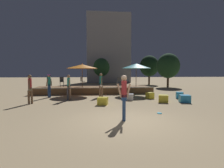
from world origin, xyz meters
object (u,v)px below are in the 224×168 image
cube_seat_1 (150,96)px  bistro_chair_0 (62,81)px  cube_seat_4 (163,99)px  person_0 (69,86)px  bistro_chair_2 (119,81)px  background_tree_0 (101,67)px  bistro_chair_3 (82,80)px  frisbee_disc (159,113)px  cube_seat_5 (185,99)px  person_1 (49,84)px  cube_seat_3 (103,101)px  cube_seat_2 (179,95)px  bistro_chair_1 (49,80)px  background_tree_1 (168,66)px  patio_umbrella_0 (136,66)px  person_2 (124,95)px  cube_seat_0 (129,97)px  background_tree_2 (149,66)px  person_3 (101,84)px  person_4 (30,88)px  patio_umbrella_1 (82,66)px

cube_seat_1 → bistro_chair_0: bistro_chair_0 is taller
cube_seat_4 → person_0: 6.50m
cube_seat_4 → person_0: size_ratio=0.43×
bistro_chair_2 → background_tree_0: size_ratio=0.21×
bistro_chair_3 → frisbee_disc: bearing=-178.1°
cube_seat_5 → person_1: person_1 is taller
cube_seat_3 → bistro_chair_2: bistro_chair_2 is taller
cube_seat_2 → bistro_chair_1: bearing=156.4°
cube_seat_2 → cube_seat_3: cube_seat_2 is taller
person_1 → background_tree_1: size_ratio=0.41×
cube_seat_3 → background_tree_0: 18.43m
patio_umbrella_0 → cube_seat_5: 5.45m
frisbee_disc → background_tree_0: size_ratio=0.05×
cube_seat_2 → person_2: bearing=-133.1°
cube_seat_1 → cube_seat_0: bearing=-165.2°
bistro_chair_0 → background_tree_2: size_ratio=0.20×
background_tree_1 → patio_umbrella_0: bearing=-130.6°
background_tree_1 → bistro_chair_0: bearing=-154.2°
person_1 → bistro_chair_2: bearing=60.3°
cube_seat_5 → person_3: bearing=150.4°
person_0 → background_tree_2: 17.88m
background_tree_1 → background_tree_2: bearing=103.0°
cube_seat_0 → person_2: bearing=-103.6°
bistro_chair_1 → frisbee_disc: bistro_chair_1 is taller
cube_seat_1 → person_4: size_ratio=0.33×
patio_umbrella_1 → cube_seat_0: patio_umbrella_1 is taller
frisbee_disc → cube_seat_3: bearing=135.1°
cube_seat_2 → person_0: size_ratio=0.35×
cube_seat_1 → bistro_chair_3: size_ratio=0.67×
person_1 → background_tree_0: 15.66m
person_3 → bistro_chair_2: (1.77, 2.15, 0.12)m
patio_umbrella_0 → person_0: 6.36m
cube_seat_4 → cube_seat_2: bearing=38.6°
patio_umbrella_0 → frisbee_disc: 7.75m
patio_umbrella_1 → bistro_chair_2: bearing=9.0°
person_3 → person_0: bearing=15.2°
cube_seat_0 → frisbee_disc: (0.63, -4.21, -0.20)m
cube_seat_0 → person_4: bearing=-171.7°
cube_seat_0 → cube_seat_1: bearing=14.8°
cube_seat_1 → bistro_chair_2: size_ratio=0.67×
cube_seat_3 → cube_seat_0: bearing=40.1°
bistro_chair_0 → frisbee_disc: (6.02, -8.18, -1.17)m
cube_seat_3 → bistro_chair_2: 5.84m
person_2 → person_4: bearing=-122.3°
bistro_chair_1 → person_3: bearing=-69.4°
cube_seat_2 → person_4: (-10.34, -1.26, 0.77)m
person_4 → background_tree_2: 20.15m
frisbee_disc → person_0: bearing=137.4°
bistro_chair_0 → background_tree_2: (11.53, 10.73, 1.74)m
person_1 → bistro_chair_2: (5.77, 2.10, 0.15)m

